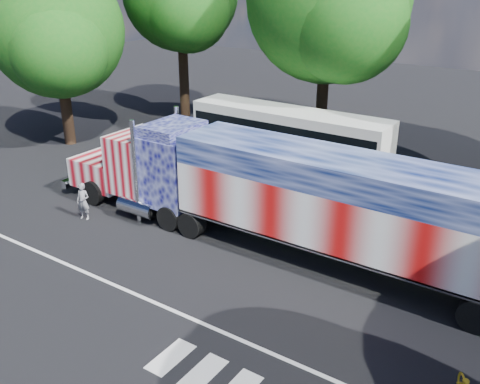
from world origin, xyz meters
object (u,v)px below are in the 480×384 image
Objects in this scene: tree_n_mid at (330,2)px; tree_w_a at (57,31)px; coach_bus at (288,138)px; semi_truck at (290,196)px; woman at (83,201)px.

tree_w_a is at bearing -149.05° from tree_n_mid.
tree_n_mid is at bearing 89.83° from coach_bus.
semi_truck is at bearing -13.74° from tree_w_a.
tree_n_mid is 1.21× the size of tree_w_a.
tree_w_a is at bearing 127.66° from woman.
woman is 13.37m from tree_w_a.
tree_n_mid is (4.36, 15.41, 7.91)m from woman.
coach_bus reaches higher than woman.
coach_bus is 8.26m from tree_n_mid.
tree_w_a is at bearing 166.26° from semi_truck.
tree_w_a is (-18.65, 4.56, 4.61)m from semi_truck.
woman is at bearing -164.47° from semi_truck.
semi_truck is at bearing -69.52° from tree_n_mid.
semi_truck is 1.99× the size of tree_w_a.
semi_truck reaches higher than woman.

